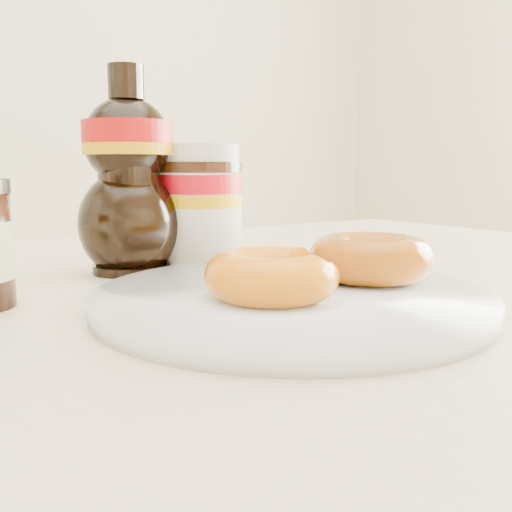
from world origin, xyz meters
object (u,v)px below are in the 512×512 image
donut_bitten (272,275)px  donut_whole (370,257)px  plate (291,298)px  dining_table (170,382)px  syrup_bottle (129,171)px  nutella_jar (199,201)px

donut_bitten → donut_whole: size_ratio=0.94×
plate → donut_whole: 0.09m
plate → donut_bitten: bearing=-149.8°
dining_table → syrup_bottle: syrup_bottle is taller
dining_table → syrup_bottle: (0.01, 0.11, 0.19)m
donut_bitten → syrup_bottle: bearing=76.0°
donut_bitten → syrup_bottle: (-0.02, 0.24, 0.07)m
syrup_bottle → nutella_jar: bearing=-4.0°
plate → donut_whole: (0.08, -0.00, 0.03)m
dining_table → plate: size_ratio=4.56×
donut_whole → nutella_jar: 0.23m
dining_table → donut_bitten: bearing=-78.5°
plate → donut_bitten: (-0.03, -0.02, 0.02)m
plate → donut_bitten: size_ratio=3.14×
plate → donut_whole: donut_whole is taller
donut_whole → syrup_bottle: syrup_bottle is taller
plate → donut_bitten: 0.04m
plate → nutella_jar: bearing=81.6°
nutella_jar → dining_table: bearing=-129.2°
plate → donut_bitten: donut_bitten is taller
plate → donut_whole: bearing=-2.3°
syrup_bottle → donut_bitten: bearing=-86.2°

